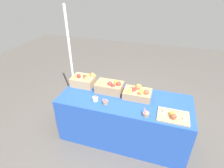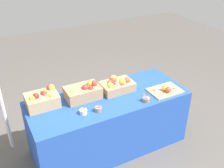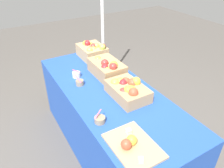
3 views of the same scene
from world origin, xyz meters
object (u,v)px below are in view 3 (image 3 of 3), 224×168
object	(u,v)px
apple_crate_middle	(107,68)
sample_bowl_mid	(80,83)
apple_crate_right	(127,89)
cutting_board_front	(132,145)
tent_pole	(103,26)
sample_bowl_near	(76,74)
sample_bowl_far	(100,120)
apple_crate_left	(92,51)

from	to	relation	value
apple_crate_middle	sample_bowl_mid	size ratio (longest dim) A/B	3.80
apple_crate_right	sample_bowl_mid	size ratio (longest dim) A/B	3.72
apple_crate_middle	cutting_board_front	bearing A→B (deg)	-19.45
apple_crate_right	tent_pole	distance (m)	1.38
cutting_board_front	tent_pole	bearing A→B (deg)	157.33
cutting_board_front	sample_bowl_near	distance (m)	1.06
sample_bowl_near	tent_pole	bearing A→B (deg)	136.40
apple_crate_middle	sample_bowl_mid	world-z (taller)	apple_crate_middle
sample_bowl_near	sample_bowl_far	size ratio (longest dim) A/B	1.05
apple_crate_left	tent_pole	world-z (taller)	tent_pole
apple_crate_middle	sample_bowl_far	xyz separation A→B (m)	(0.61, -0.40, -0.06)
apple_crate_middle	sample_bowl_far	world-z (taller)	apple_crate_middle
sample_bowl_near	sample_bowl_far	xyz separation A→B (m)	(0.73, -0.11, -0.00)
sample_bowl_mid	sample_bowl_far	world-z (taller)	sample_bowl_mid
apple_crate_middle	apple_crate_right	distance (m)	0.43
apple_crate_left	apple_crate_right	size ratio (longest dim) A/B	0.89
sample_bowl_mid	tent_pole	distance (m)	1.19
apple_crate_left	cutting_board_front	world-z (taller)	apple_crate_left
tent_pole	cutting_board_front	bearing A→B (deg)	-22.67
cutting_board_front	apple_crate_right	bearing A→B (deg)	149.60
sample_bowl_far	sample_bowl_mid	bearing A→B (deg)	171.98
apple_crate_left	tent_pole	bearing A→B (deg)	138.35
apple_crate_middle	tent_pole	distance (m)	0.98
apple_crate_left	apple_crate_middle	distance (m)	0.47
sample_bowl_mid	sample_bowl_far	size ratio (longest dim) A/B	1.07
apple_crate_right	sample_bowl_far	bearing A→B (deg)	-63.82
sample_bowl_mid	tent_pole	world-z (taller)	tent_pole
apple_crate_left	sample_bowl_far	bearing A→B (deg)	-23.33
apple_crate_middle	sample_bowl_near	bearing A→B (deg)	-113.02
sample_bowl_mid	apple_crate_left	bearing A→B (deg)	142.71
cutting_board_front	apple_crate_left	bearing A→B (deg)	164.36
cutting_board_front	sample_bowl_far	bearing A→B (deg)	-167.95
cutting_board_front	sample_bowl_far	world-z (taller)	sample_bowl_far
tent_pole	apple_crate_right	bearing A→B (deg)	-19.35
apple_crate_right	sample_bowl_near	world-z (taller)	apple_crate_right
sample_bowl_near	tent_pole	size ratio (longest dim) A/B	0.05
sample_bowl_near	cutting_board_front	bearing A→B (deg)	-2.27
apple_crate_right	cutting_board_front	size ratio (longest dim) A/B	1.02
sample_bowl_far	apple_crate_left	bearing A→B (deg)	156.67
apple_crate_middle	sample_bowl_far	size ratio (longest dim) A/B	4.08
cutting_board_front	sample_bowl_mid	bearing A→B (deg)	179.35
sample_bowl_near	tent_pole	distance (m)	1.05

